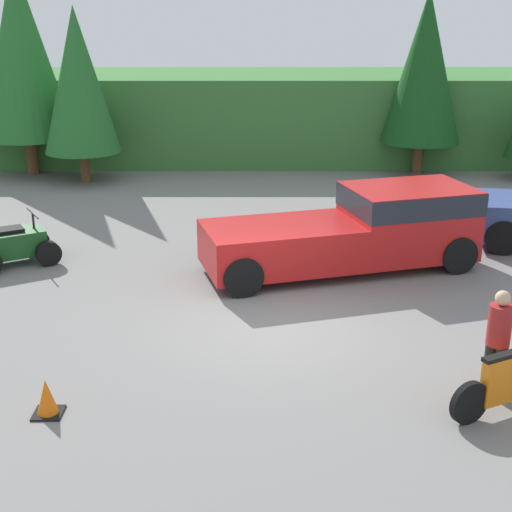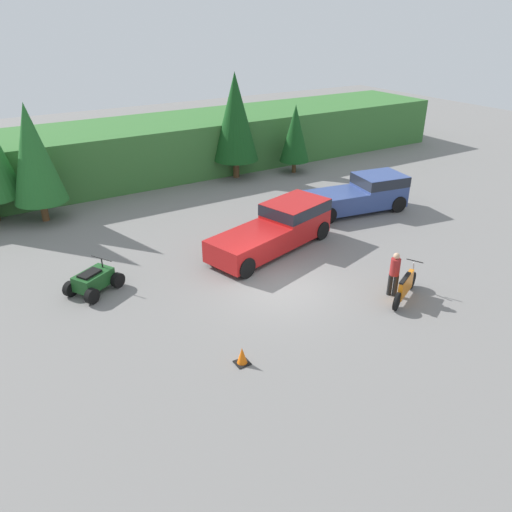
% 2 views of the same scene
% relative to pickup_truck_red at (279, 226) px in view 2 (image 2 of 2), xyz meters
% --- Properties ---
extents(ground_plane, '(80.00, 80.00, 0.00)m').
position_rel_pickup_truck_red_xyz_m(ground_plane, '(-1.99, -3.03, -0.95)').
color(ground_plane, slate).
extents(hillside_backdrop, '(44.00, 6.00, 3.15)m').
position_rel_pickup_truck_red_xyz_m(hillside_backdrop, '(-1.99, 12.97, 0.63)').
color(hillside_backdrop, '#387033').
rests_on(hillside_backdrop, ground_plane).
extents(tree_mid_left, '(2.47, 2.47, 5.62)m').
position_rel_pickup_truck_red_xyz_m(tree_mid_left, '(-8.08, 8.38, 2.35)').
color(tree_mid_left, brown).
rests_on(tree_mid_left, ground_plane).
extents(tree_mid_right, '(2.70, 2.70, 6.14)m').
position_rel_pickup_truck_red_xyz_m(tree_mid_right, '(3.30, 9.66, 2.66)').
color(tree_mid_right, brown).
rests_on(tree_mid_right, ground_plane).
extents(tree_right, '(1.83, 1.83, 4.16)m').
position_rel_pickup_truck_red_xyz_m(tree_right, '(6.88, 8.61, 1.50)').
color(tree_right, brown).
rests_on(tree_right, ground_plane).
extents(pickup_truck_red, '(6.28, 3.54, 1.78)m').
position_rel_pickup_truck_red_xyz_m(pickup_truck_red, '(0.00, 0.00, 0.00)').
color(pickup_truck_red, red).
rests_on(pickup_truck_red, ground_plane).
extents(pickup_truck_second, '(5.39, 2.80, 1.78)m').
position_rel_pickup_truck_red_xyz_m(pickup_truck_second, '(6.05, 1.40, -0.00)').
color(pickup_truck_second, '#334784').
rests_on(pickup_truck_second, ground_plane).
extents(dirt_bike, '(2.18, 1.22, 1.16)m').
position_rel_pickup_truck_red_xyz_m(dirt_bike, '(1.39, -5.96, -0.47)').
color(dirt_bike, black).
rests_on(dirt_bike, ground_plane).
extents(quad_atv, '(2.24, 2.03, 1.13)m').
position_rel_pickup_truck_red_xyz_m(quad_atv, '(-7.88, 0.27, -0.51)').
color(quad_atv, black).
rests_on(quad_atv, ground_plane).
extents(rider_person, '(0.48, 0.48, 1.68)m').
position_rel_pickup_truck_red_xyz_m(rider_person, '(1.19, -5.56, -0.04)').
color(rider_person, black).
rests_on(rider_person, ground_plane).
extents(traffic_cone, '(0.42, 0.42, 0.55)m').
position_rel_pickup_truck_red_xyz_m(traffic_cone, '(-5.36, -6.12, -0.70)').
color(traffic_cone, black).
rests_on(traffic_cone, ground_plane).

